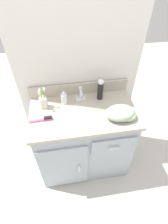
{
  "coord_description": "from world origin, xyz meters",
  "views": [
    {
      "loc": [
        -0.16,
        -1.03,
        1.82
      ],
      "look_at": [
        0.0,
        -0.03,
        0.83
      ],
      "focal_mm": 28.0,
      "sensor_mm": 36.0,
      "label": 1
    }
  ],
  "objects_px": {
    "soap_dispenser": "(64,98)",
    "shaving_cream_can": "(100,90)",
    "toothbrush_cup": "(43,102)",
    "hairbrush": "(44,119)",
    "hand_towel": "(122,113)"
  },
  "relations": [
    {
      "from": "soap_dispenser",
      "to": "hairbrush",
      "type": "bearing_deg",
      "value": -132.92
    },
    {
      "from": "toothbrush_cup",
      "to": "soap_dispenser",
      "type": "xyz_separation_m",
      "value": [
        0.17,
        0.03,
        -0.01
      ]
    },
    {
      "from": "hairbrush",
      "to": "hand_towel",
      "type": "relative_size",
      "value": 0.74
    },
    {
      "from": "soap_dispenser",
      "to": "hand_towel",
      "type": "relative_size",
      "value": 0.5
    },
    {
      "from": "hairbrush",
      "to": "hand_towel",
      "type": "height_order",
      "value": "hand_towel"
    },
    {
      "from": "hairbrush",
      "to": "toothbrush_cup",
      "type": "bearing_deg",
      "value": 86.58
    },
    {
      "from": "shaving_cream_can",
      "to": "soap_dispenser",
      "type": "bearing_deg",
      "value": -178.2
    },
    {
      "from": "hand_towel",
      "to": "soap_dispenser",
      "type": "bearing_deg",
      "value": 149.82
    },
    {
      "from": "soap_dispenser",
      "to": "hand_towel",
      "type": "bearing_deg",
      "value": -30.18
    },
    {
      "from": "hairbrush",
      "to": "shaving_cream_can",
      "type": "bearing_deg",
      "value": 17.6
    },
    {
      "from": "toothbrush_cup",
      "to": "shaving_cream_can",
      "type": "bearing_deg",
      "value": 4.25
    },
    {
      "from": "toothbrush_cup",
      "to": "hand_towel",
      "type": "relative_size",
      "value": 0.78
    },
    {
      "from": "shaving_cream_can",
      "to": "hand_towel",
      "type": "distance_m",
      "value": 0.29
    },
    {
      "from": "soap_dispenser",
      "to": "shaving_cream_can",
      "type": "height_order",
      "value": "shaving_cream_can"
    },
    {
      "from": "hand_towel",
      "to": "toothbrush_cup",
      "type": "bearing_deg",
      "value": 159.55
    }
  ]
}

